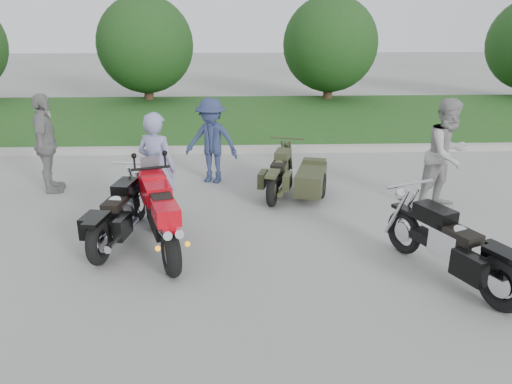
{
  "coord_description": "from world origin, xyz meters",
  "views": [
    {
      "loc": [
        0.4,
        -6.18,
        3.3
      ],
      "look_at": [
        0.67,
        0.79,
        0.8
      ],
      "focal_mm": 35.0,
      "sensor_mm": 36.0,
      "label": 1
    }
  ],
  "objects_px": {
    "cruiser_sidecar": "(298,178)",
    "person_grey": "(447,154)",
    "cruiser_left": "(118,216)",
    "person_denim": "(211,141)",
    "sportbike_red": "(161,214)",
    "cruiser_right": "(455,249)",
    "person_stripe": "(157,169)",
    "person_back": "(46,144)"
  },
  "relations": [
    {
      "from": "cruiser_sidecar",
      "to": "person_grey",
      "type": "xyz_separation_m",
      "value": [
        2.53,
        -0.65,
        0.61
      ]
    },
    {
      "from": "cruiser_left",
      "to": "person_denim",
      "type": "bearing_deg",
      "value": 75.45
    },
    {
      "from": "sportbike_red",
      "to": "person_grey",
      "type": "xyz_separation_m",
      "value": [
        4.78,
        1.68,
        0.37
      ]
    },
    {
      "from": "cruiser_sidecar",
      "to": "cruiser_right",
      "type": "bearing_deg",
      "value": -48.65
    },
    {
      "from": "sportbike_red",
      "to": "person_denim",
      "type": "bearing_deg",
      "value": 62.53
    },
    {
      "from": "cruiser_right",
      "to": "person_stripe",
      "type": "bearing_deg",
      "value": 129.02
    },
    {
      "from": "person_stripe",
      "to": "person_back",
      "type": "distance_m",
      "value": 2.86
    },
    {
      "from": "sportbike_red",
      "to": "cruiser_sidecar",
      "type": "bearing_deg",
      "value": 28.71
    },
    {
      "from": "person_grey",
      "to": "person_back",
      "type": "relative_size",
      "value": 1.02
    },
    {
      "from": "cruiser_sidecar",
      "to": "person_stripe",
      "type": "bearing_deg",
      "value": -139.21
    },
    {
      "from": "cruiser_left",
      "to": "person_denim",
      "type": "height_order",
      "value": "person_denim"
    },
    {
      "from": "cruiser_right",
      "to": "person_grey",
      "type": "bearing_deg",
      "value": 47.85
    },
    {
      "from": "cruiser_right",
      "to": "person_stripe",
      "type": "height_order",
      "value": "person_stripe"
    },
    {
      "from": "person_stripe",
      "to": "person_grey",
      "type": "distance_m",
      "value": 5.0
    },
    {
      "from": "person_grey",
      "to": "sportbike_red",
      "type": "bearing_deg",
      "value": 170.64
    },
    {
      "from": "cruiser_left",
      "to": "cruiser_right",
      "type": "height_order",
      "value": "cruiser_right"
    },
    {
      "from": "cruiser_right",
      "to": "person_grey",
      "type": "distance_m",
      "value": 2.85
    },
    {
      "from": "cruiser_left",
      "to": "person_back",
      "type": "xyz_separation_m",
      "value": [
        -1.84,
        2.4,
        0.52
      ]
    },
    {
      "from": "sportbike_red",
      "to": "cruiser_left",
      "type": "height_order",
      "value": "sportbike_red"
    },
    {
      "from": "cruiser_sidecar",
      "to": "person_denim",
      "type": "bearing_deg",
      "value": 165.81
    },
    {
      "from": "sportbike_red",
      "to": "cruiser_sidecar",
      "type": "distance_m",
      "value": 3.24
    },
    {
      "from": "person_stripe",
      "to": "sportbike_red",
      "type": "bearing_deg",
      "value": 125.8
    },
    {
      "from": "person_stripe",
      "to": "cruiser_right",
      "type": "bearing_deg",
      "value": 178.47
    },
    {
      "from": "cruiser_right",
      "to": "person_back",
      "type": "relative_size",
      "value": 1.16
    },
    {
      "from": "cruiser_sidecar",
      "to": "sportbike_red",
      "type": "bearing_deg",
      "value": -118.81
    },
    {
      "from": "cruiser_left",
      "to": "person_denim",
      "type": "relative_size",
      "value": 1.27
    },
    {
      "from": "sportbike_red",
      "to": "cruiser_left",
      "type": "bearing_deg",
      "value": 133.86
    },
    {
      "from": "sportbike_red",
      "to": "person_back",
      "type": "bearing_deg",
      "value": 115.03
    },
    {
      "from": "person_denim",
      "to": "cruiser_right",
      "type": "bearing_deg",
      "value": -32.49
    },
    {
      "from": "cruiser_right",
      "to": "cruiser_sidecar",
      "type": "bearing_deg",
      "value": 92.92
    },
    {
      "from": "person_denim",
      "to": "cruiser_left",
      "type": "bearing_deg",
      "value": -94.36
    },
    {
      "from": "cruiser_right",
      "to": "person_grey",
      "type": "relative_size",
      "value": 1.13
    },
    {
      "from": "sportbike_red",
      "to": "cruiser_sidecar",
      "type": "relative_size",
      "value": 1.06
    },
    {
      "from": "cruiser_left",
      "to": "cruiser_right",
      "type": "bearing_deg",
      "value": -7.09
    },
    {
      "from": "cruiser_right",
      "to": "person_grey",
      "type": "height_order",
      "value": "person_grey"
    },
    {
      "from": "person_stripe",
      "to": "person_denim",
      "type": "distance_m",
      "value": 2.24
    },
    {
      "from": "sportbike_red",
      "to": "person_back",
      "type": "relative_size",
      "value": 1.11
    },
    {
      "from": "cruiser_left",
      "to": "person_grey",
      "type": "xyz_separation_m",
      "value": [
        5.48,
        1.29,
        0.54
      ]
    },
    {
      "from": "cruiser_right",
      "to": "person_denim",
      "type": "bearing_deg",
      "value": 104.51
    },
    {
      "from": "person_back",
      "to": "person_stripe",
      "type": "bearing_deg",
      "value": -135.71
    },
    {
      "from": "cruiser_right",
      "to": "person_stripe",
      "type": "distance_m",
      "value": 4.62
    },
    {
      "from": "cruiser_right",
      "to": "sportbike_red",
      "type": "bearing_deg",
      "value": 142.51
    }
  ]
}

